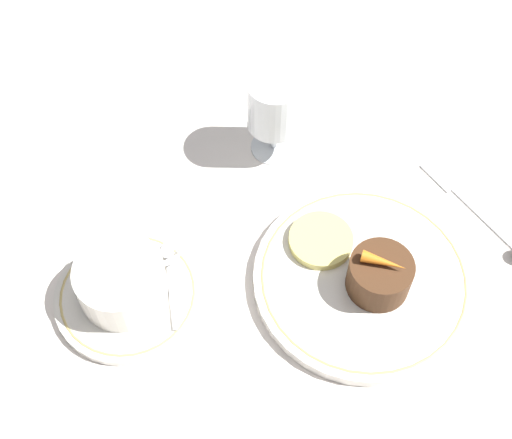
% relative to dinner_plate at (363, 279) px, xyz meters
% --- Properties ---
extents(ground_plane, '(3.00, 3.00, 0.00)m').
position_rel_dinner_plate_xyz_m(ground_plane, '(-0.01, 0.02, -0.01)').
color(ground_plane, white).
extents(dinner_plate, '(0.24, 0.24, 0.01)m').
position_rel_dinner_plate_xyz_m(dinner_plate, '(0.00, 0.00, 0.00)').
color(dinner_plate, white).
rests_on(dinner_plate, ground_plane).
extents(saucer, '(0.16, 0.16, 0.01)m').
position_rel_dinner_plate_xyz_m(saucer, '(-0.23, 0.13, -0.00)').
color(saucer, white).
rests_on(saucer, ground_plane).
extents(coffee_cup, '(0.12, 0.10, 0.05)m').
position_rel_dinner_plate_xyz_m(coffee_cup, '(-0.23, 0.13, 0.03)').
color(coffee_cup, white).
rests_on(coffee_cup, saucer).
extents(spoon, '(0.05, 0.11, 0.00)m').
position_rel_dinner_plate_xyz_m(spoon, '(-0.18, 0.12, 0.00)').
color(spoon, silver).
rests_on(spoon, saucer).
extents(wine_glass, '(0.07, 0.07, 0.12)m').
position_rel_dinner_plate_xyz_m(wine_glass, '(0.03, 0.22, 0.07)').
color(wine_glass, silver).
rests_on(wine_glass, ground_plane).
extents(fork, '(0.02, 0.17, 0.01)m').
position_rel_dinner_plate_xyz_m(fork, '(0.17, 0.03, -0.01)').
color(fork, silver).
rests_on(fork, ground_plane).
extents(dessert_cake, '(0.07, 0.07, 0.04)m').
position_rel_dinner_plate_xyz_m(dessert_cake, '(0.01, -0.02, 0.03)').
color(dessert_cake, '#4C2D19').
rests_on(dessert_cake, dinner_plate).
extents(carrot_garnish, '(0.04, 0.04, 0.01)m').
position_rel_dinner_plate_xyz_m(carrot_garnish, '(0.01, -0.02, 0.06)').
color(carrot_garnish, orange).
rests_on(carrot_garnish, dessert_cake).
extents(pineapple_slice, '(0.07, 0.07, 0.01)m').
position_rel_dinner_plate_xyz_m(pineapple_slice, '(-0.02, 0.06, 0.01)').
color(pineapple_slice, '#EFE075').
rests_on(pineapple_slice, dinner_plate).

